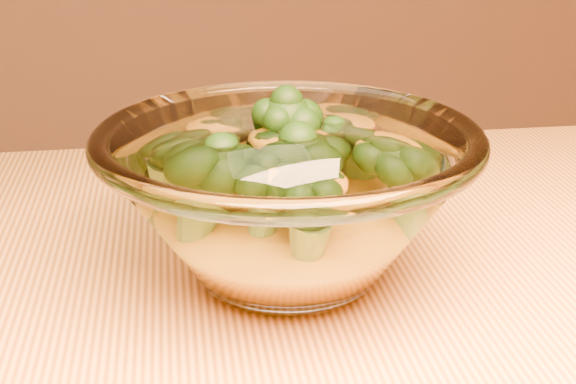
{
  "coord_description": "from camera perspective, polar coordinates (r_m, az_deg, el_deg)",
  "views": [
    {
      "loc": [
        -0.03,
        -0.32,
        0.99
      ],
      "look_at": [
        0.04,
        0.12,
        0.81
      ],
      "focal_mm": 50.0,
      "sensor_mm": 36.0,
      "label": 1
    }
  ],
  "objects": [
    {
      "name": "glass_bowl",
      "position": [
        0.49,
        0.0,
        -0.55
      ],
      "size": [
        0.23,
        0.23,
        0.1
      ],
      "color": "white",
      "rests_on": "table"
    },
    {
      "name": "broccoli_heap",
      "position": [
        0.49,
        -0.46,
        1.63
      ],
      "size": [
        0.15,
        0.15,
        0.08
      ],
      "color": "black",
      "rests_on": "cheese_sauce"
    },
    {
      "name": "cheese_sauce",
      "position": [
        0.5,
        0.0,
        -2.88
      ],
      "size": [
        0.14,
        0.14,
        0.04
      ],
      "primitive_type": "ellipsoid",
      "color": "orange",
      "rests_on": "glass_bowl"
    }
  ]
}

